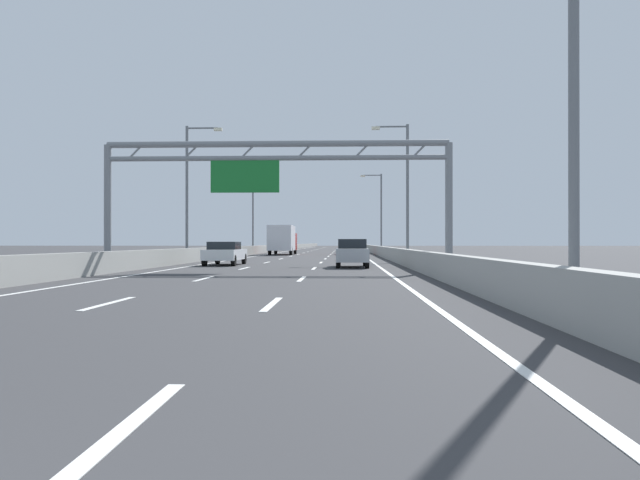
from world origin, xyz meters
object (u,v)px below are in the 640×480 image
streetlamp_right_mid (404,184)px  red_car (348,248)px  box_truck (282,239)px  streetlamp_right_near (561,28)px  white_car (225,253)px  streetlamp_right_far (379,208)px  silver_car (352,253)px  blue_car (346,245)px  black_car (346,246)px  sign_gantry (272,171)px  streetlamp_left_mid (190,184)px  green_car (348,247)px  streetlamp_left_far (255,209)px

streetlamp_right_mid → red_car: size_ratio=2.12×
box_truck → streetlamp_right_near: bearing=-78.6°
red_car → white_car: size_ratio=0.97×
streetlamp_right_far → red_car: streetlamp_right_far is taller
box_truck → silver_car: bearing=-77.7°
red_car → blue_car: (-0.19, 65.89, 0.00)m
black_car → silver_car: (0.21, -66.11, 0.01)m
sign_gantry → silver_car: bearing=37.3°
sign_gantry → red_car: (3.87, 37.58, -4.12)m
sign_gantry → streetlamp_left_mid: size_ratio=1.82×
streetlamp_left_mid → streetlamp_right_mid: size_ratio=1.00×
sign_gantry → streetlamp_right_mid: streetlamp_right_mid is taller
black_car → streetlamp_right_near: bearing=-87.4°
streetlamp_left_mid → white_car: (3.77, -6.61, -4.68)m
green_car → box_truck: 20.05m
streetlamp_left_far → box_truck: 9.26m
black_car → white_car: 63.76m
red_car → silver_car: 34.55m
silver_car → box_truck: size_ratio=0.54×
streetlamp_right_near → blue_car: (-3.98, 121.71, -4.64)m
sign_gantry → streetlamp_right_far: bearing=79.9°
black_car → silver_car: silver_car is taller
silver_car → blue_car: bearing=90.2°
sign_gantry → red_car: bearing=84.1°
streetlamp_right_near → black_car: bearing=92.6°
silver_car → box_truck: 33.38m
blue_car → white_car: bearing=-94.2°
streetlamp_left_mid → red_car: streetlamp_left_mid is taller
white_car → streetlamp_right_far: bearing=73.3°
streetlamp_right_mid → streetlamp_right_far: bearing=90.0°
sign_gantry → red_car: size_ratio=3.86×
streetlamp_left_mid → blue_car: size_ratio=2.04×
streetlamp_right_near → red_car: size_ratio=2.12×
streetlamp_left_far → white_car: size_ratio=2.05×
streetlamp_right_far → sign_gantry: bearing=-100.1°
streetlamp_left_far → box_truck: (4.10, -7.42, -3.72)m
box_truck → streetlamp_left_far: bearing=118.9°
red_car → blue_car: 65.89m
streetlamp_right_far → silver_car: bearing=-95.3°
black_car → streetlamp_left_mid: bearing=-101.0°
streetlamp_right_near → streetlamp_right_far: size_ratio=1.00×
streetlamp_right_near → black_car: streetlamp_right_near is taller
black_car → green_car: black_car is taller
streetlamp_right_far → streetlamp_left_mid: bearing=-116.0°
streetlamp_left_far → silver_car: size_ratio=2.26×
red_car → box_truck: 7.37m
streetlamp_right_far → green_car: size_ratio=2.24×
streetlamp_left_mid → green_car: streetlamp_left_mid is taller
streetlamp_right_near → red_car: streetlamp_right_near is taller
streetlamp_left_far → red_car: bearing=-26.1°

